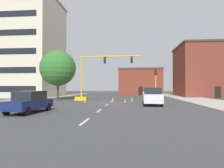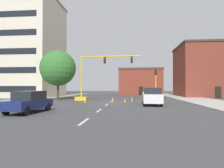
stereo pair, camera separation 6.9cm
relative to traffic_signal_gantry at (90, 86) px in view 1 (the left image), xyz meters
name	(u,v)px [view 1 (the left image)]	position (x,y,z in m)	size (l,w,h in m)	color
ground_plane	(110,103)	(3.50, -4.15, -2.30)	(160.00, 160.00, 0.00)	#424244
sidewalk_left	(41,98)	(-9.68, 3.85, -2.23)	(6.00, 56.00, 0.14)	#9E998E
sidewalk_right	(194,99)	(16.68, 3.85, -2.23)	(6.00, 56.00, 0.14)	#B2ADA3
lane_stripe_seg_0	(85,121)	(3.50, -18.15, -2.30)	(0.16, 2.40, 0.01)	silver
lane_stripe_seg_1	(99,110)	(3.50, -12.65, -2.30)	(0.16, 2.40, 0.01)	silver
lane_stripe_seg_2	(107,105)	(3.50, -7.15, -2.30)	(0.16, 2.40, 0.01)	silver
lane_stripe_seg_3	(111,101)	(3.50, -1.65, -2.30)	(0.16, 2.40, 0.01)	silver
building_tall_left	(28,48)	(-15.92, 10.76, 8.21)	(13.07, 13.68, 21.00)	beige
building_brick_center	(140,82)	(8.85, 25.58, 1.26)	(11.68, 10.21, 7.10)	brown
building_row_right	(206,71)	(22.33, 13.66, 3.19)	(11.93, 11.29, 10.97)	brown
traffic_signal_gantry	(90,86)	(0.00, 0.00, 0.00)	(10.02, 1.20, 6.83)	yellow
traffic_light_pole_right	(156,77)	(9.89, -0.78, 1.23)	(0.32, 0.47, 4.80)	yellow
tree_left_near	(58,68)	(-5.28, 0.53, 2.79)	(5.65, 5.65, 7.92)	#4C3823
pickup_truck_white	(152,96)	(8.67, -6.74, -1.33)	(2.18, 5.46, 1.99)	white
sedan_navy_near_left	(29,102)	(-1.85, -14.61, -1.41)	(2.23, 4.64, 1.74)	navy
traffic_cone_roadside_a	(125,101)	(5.55, -4.79, -1.97)	(0.36, 0.36, 0.67)	black
traffic_cone_roadside_b	(132,100)	(6.43, -2.63, -1.95)	(0.36, 0.36, 0.71)	black
traffic_cone_roadside_c	(85,101)	(0.60, -5.66, -1.97)	(0.36, 0.36, 0.68)	black
traffic_cone_roadside_d	(113,100)	(3.82, -3.09, -1.95)	(0.36, 0.36, 0.71)	black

